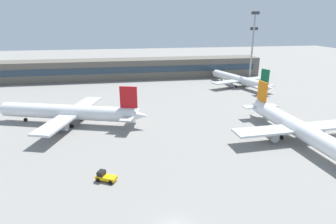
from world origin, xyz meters
The scene contains 8 objects.
ground_plane centered at (0.00, 40.00, 0.00)m, with size 400.00×400.00×0.00m, color gray.
terminal_building centered at (0.00, 101.35, 4.50)m, with size 120.75×12.13×9.00m.
airplane_near centered at (32.88, 22.44, 3.22)m, with size 29.80×42.76×10.56m.
airplane_mid centered at (-20.57, 43.53, 3.30)m, with size 42.60×30.39×10.83m.
airplane_far centered at (41.97, 77.59, 2.83)m, with size 26.08×36.59×9.28m.
baggage_tug_yellow centered at (-9.65, 13.80, 0.80)m, with size 3.89×3.03×1.75m.
floodlight_tower_west centered at (50.49, 84.42, 13.70)m, with size 3.20×0.80×23.45m.
floodlight_tower_east centered at (49.66, 82.86, 16.91)m, with size 3.20×0.80×29.67m.
Camera 1 is at (-5.93, -29.15, 26.67)m, focal length 29.51 mm.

